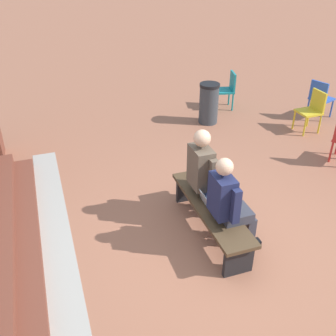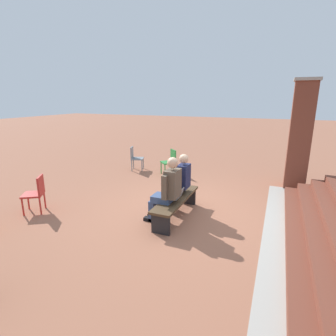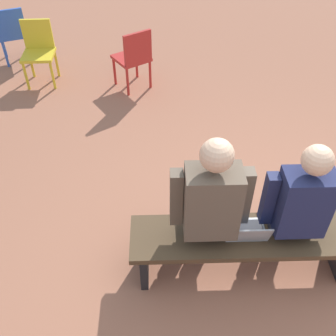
{
  "view_description": "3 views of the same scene",
  "coord_description": "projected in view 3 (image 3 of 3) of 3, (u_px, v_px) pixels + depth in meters",
  "views": [
    {
      "loc": [
        -3.35,
        1.85,
        3.5
      ],
      "look_at": [
        0.85,
        0.4,
        0.84
      ],
      "focal_mm": 42.0,
      "sensor_mm": 36.0,
      "label": 1
    },
    {
      "loc": [
        5.29,
        1.85,
        2.51
      ],
      "look_at": [
        0.01,
        -0.4,
        0.97
      ],
      "focal_mm": 28.0,
      "sensor_mm": 36.0,
      "label": 2
    },
    {
      "loc": [
        1.06,
        1.85,
        2.86
      ],
      "look_at": [
        0.99,
        -0.34,
        0.89
      ],
      "focal_mm": 42.0,
      "sensor_mm": 36.0,
      "label": 3
    }
  ],
  "objects": [
    {
      "name": "ground_plane",
      "position": [
        287.0,
        271.0,
        3.3
      ],
      "size": [
        60.0,
        60.0,
        0.0
      ],
      "primitive_type": "plane",
      "color": "#9E6047"
    },
    {
      "name": "bench",
      "position": [
        245.0,
        242.0,
        3.09
      ],
      "size": [
        1.8,
        0.44,
        0.45
      ],
      "color": "#4C3823",
      "rests_on": "ground"
    },
    {
      "name": "person_student",
      "position": [
        295.0,
        204.0,
        2.91
      ],
      "size": [
        0.54,
        0.68,
        1.33
      ],
      "color": "#383842",
      "rests_on": "ground"
    },
    {
      "name": "person_adult",
      "position": [
        209.0,
        203.0,
        2.88
      ],
      "size": [
        0.58,
        0.73,
        1.4
      ],
      "color": "#384C75",
      "rests_on": "ground"
    },
    {
      "name": "laptop",
      "position": [
        246.0,
        231.0,
        2.99
      ],
      "size": [
        0.32,
        0.29,
        0.21
      ],
      "color": "#9EA0A5",
      "rests_on": "bench"
    },
    {
      "name": "plastic_chair_mid_courtyard",
      "position": [
        134.0,
        56.0,
        5.21
      ],
      "size": [
        0.58,
        0.58,
        0.84
      ],
      "color": "red",
      "rests_on": "ground"
    },
    {
      "name": "plastic_chair_far_right",
      "position": [
        38.0,
        48.0,
        5.38
      ],
      "size": [
        0.43,
        0.43,
        0.84
      ],
      "color": "gold",
      "rests_on": "ground"
    },
    {
      "name": "plastic_chair_far_left",
      "position": [
        12.0,
        32.0,
        5.8
      ],
      "size": [
        0.54,
        0.54,
        0.84
      ],
      "color": "#2D56B7",
      "rests_on": "ground"
    }
  ]
}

